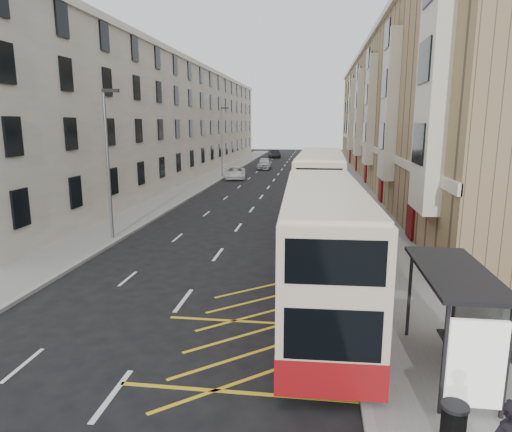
# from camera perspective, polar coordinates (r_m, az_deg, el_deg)

# --- Properties ---
(ground) EXTENTS (200.00, 200.00, 0.00)m
(ground) POSITION_cam_1_polar(r_m,az_deg,el_deg) (13.86, -13.92, -16.40)
(ground) COLOR black
(ground) RESTS_ON ground
(pavement_right) EXTENTS (4.00, 120.00, 0.15)m
(pavement_right) POSITION_cam_1_polar(r_m,az_deg,el_deg) (41.94, 11.92, 2.67)
(pavement_right) COLOR slate
(pavement_right) RESTS_ON ground
(pavement_left) EXTENTS (3.00, 120.00, 0.15)m
(pavement_left) POSITION_cam_1_polar(r_m,az_deg,el_deg) (43.56, -8.87, 3.11)
(pavement_left) COLOR slate
(pavement_left) RESTS_ON ground
(kerb_right) EXTENTS (0.25, 120.00, 0.15)m
(kerb_right) POSITION_cam_1_polar(r_m,az_deg,el_deg) (41.83, 9.19, 2.74)
(kerb_right) COLOR gray
(kerb_right) RESTS_ON ground
(kerb_left) EXTENTS (0.25, 120.00, 0.15)m
(kerb_left) POSITION_cam_1_polar(r_m,az_deg,el_deg) (43.17, -6.96, 3.08)
(kerb_left) COLOR gray
(kerb_left) RESTS_ON ground
(road_markings) EXTENTS (10.00, 110.00, 0.01)m
(road_markings) POSITION_cam_1_polar(r_m,az_deg,el_deg) (56.89, 2.72, 5.14)
(road_markings) COLOR silver
(road_markings) RESTS_ON ground
(terrace_right) EXTENTS (10.75, 79.00, 15.25)m
(terrace_right) POSITION_cam_1_polar(r_m,az_deg,el_deg) (57.62, 18.09, 12.16)
(terrace_right) COLOR #A1805D
(terrace_right) RESTS_ON ground
(terrace_left) EXTENTS (9.18, 79.00, 13.25)m
(terrace_left) POSITION_cam_1_polar(r_m,az_deg,el_deg) (59.66, -10.41, 11.53)
(terrace_left) COLOR beige
(terrace_left) RESTS_ON ground
(bus_shelter) EXTENTS (1.65, 4.25, 2.70)m
(bus_shelter) POSITION_cam_1_polar(r_m,az_deg,el_deg) (12.30, 24.50, -9.92)
(bus_shelter) COLOR black
(bus_shelter) RESTS_ON pavement_right
(guard_railing) EXTENTS (0.06, 6.56, 1.01)m
(guard_railing) POSITION_cam_1_polar(r_m,az_deg,el_deg) (18.03, 12.09, -6.65)
(guard_railing) COLOR red
(guard_railing) RESTS_ON pavement_right
(street_lamp_near) EXTENTS (0.93, 0.18, 8.00)m
(street_lamp_near) POSITION_cam_1_polar(r_m,az_deg,el_deg) (25.88, -17.97, 7.09)
(street_lamp_near) COLOR slate
(street_lamp_near) RESTS_ON pavement_left
(street_lamp_far) EXTENTS (0.93, 0.18, 8.00)m
(street_lamp_far) POSITION_cam_1_polar(r_m,az_deg,el_deg) (54.49, -4.27, 9.72)
(street_lamp_far) COLOR slate
(street_lamp_far) RESTS_ON pavement_left
(double_decker_front) EXTENTS (2.87, 11.11, 4.40)m
(double_decker_front) POSITION_cam_1_polar(r_m,az_deg,el_deg) (15.39, 8.30, -4.30)
(double_decker_front) COLOR beige
(double_decker_front) RESTS_ON ground
(double_decker_rear) EXTENTS (2.94, 11.69, 4.64)m
(double_decker_rear) POSITION_cam_1_polar(r_m,az_deg,el_deg) (28.26, 8.02, 3.24)
(double_decker_rear) COLOR beige
(double_decker_rear) RESTS_ON ground
(litter_bin) EXTENTS (0.54, 0.54, 0.89)m
(litter_bin) POSITION_cam_1_polar(r_m,az_deg,el_deg) (10.59, 23.44, -22.77)
(litter_bin) COLOR black
(litter_bin) RESTS_ON pavement_right
(pedestrian_mid) EXTENTS (0.90, 0.76, 1.63)m
(pedestrian_mid) POSITION_cam_1_polar(r_m,az_deg,el_deg) (12.63, 27.61, -15.44)
(pedestrian_mid) COLOR black
(pedestrian_mid) RESTS_ON pavement_right
(pedestrian_far) EXTENTS (1.15, 1.06, 1.90)m
(pedestrian_far) POSITION_cam_1_polar(r_m,az_deg,el_deg) (18.54, 12.29, -5.37)
(pedestrian_far) COLOR black
(pedestrian_far) RESTS_ON pavement_right
(white_van) EXTENTS (3.08, 5.36, 1.41)m
(white_van) POSITION_cam_1_polar(r_m,az_deg,el_deg) (53.00, -2.61, 5.42)
(white_van) COLOR silver
(white_van) RESTS_ON ground
(car_silver) EXTENTS (1.98, 4.71, 1.59)m
(car_silver) POSITION_cam_1_polar(r_m,az_deg,el_deg) (64.20, 1.07, 6.60)
(car_silver) COLOR #A9ABB1
(car_silver) RESTS_ON ground
(car_dark) EXTENTS (2.77, 4.82, 1.50)m
(car_dark) POSITION_cam_1_polar(r_m,az_deg,el_deg) (84.87, 2.30, 7.79)
(car_dark) COLOR black
(car_dark) RESTS_ON ground
(car_red) EXTENTS (2.36, 5.42, 1.55)m
(car_red) POSITION_cam_1_polar(r_m,az_deg,el_deg) (73.16, 6.56, 7.13)
(car_red) COLOR #AB1916
(car_red) RESTS_ON ground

